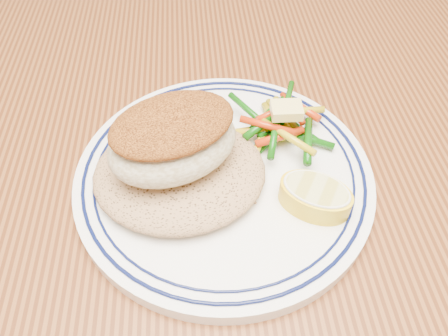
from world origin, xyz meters
TOP-DOWN VIEW (x-y plane):
  - dining_table at (0.00, 0.00)m, footprint 1.50×0.90m
  - plate at (0.05, 0.01)m, footprint 0.27×0.27m
  - rice_pilaf at (0.01, 0.00)m, footprint 0.15×0.13m
  - fish_fillet at (0.00, 0.00)m, footprint 0.13×0.11m
  - vegetable_pile at (0.10, 0.05)m, footprint 0.11×0.11m
  - butter_pat at (0.11, 0.05)m, footprint 0.03×0.02m
  - lemon_wedge at (0.12, -0.04)m, footprint 0.08×0.08m

SIDE VIEW (x-z plane):
  - dining_table at x=0.00m, z-range 0.28..1.03m
  - plate at x=0.05m, z-range 0.75..0.77m
  - lemon_wedge at x=0.12m, z-range 0.77..0.79m
  - vegetable_pile at x=0.10m, z-range 0.76..0.79m
  - rice_pilaf at x=0.01m, z-range 0.77..0.79m
  - butter_pat at x=0.11m, z-range 0.79..0.80m
  - fish_fillet at x=0.00m, z-range 0.79..0.84m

